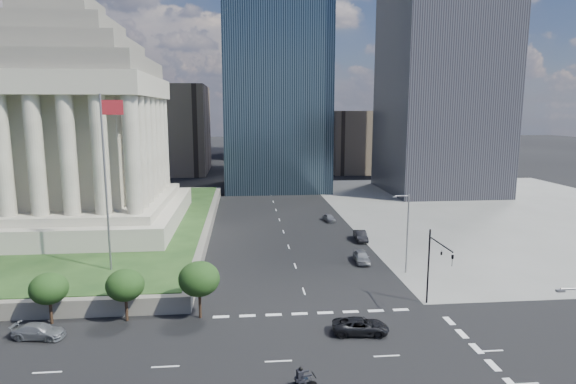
{
  "coord_description": "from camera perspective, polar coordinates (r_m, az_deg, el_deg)",
  "views": [
    {
      "loc": [
        -6.62,
        -31.02,
        20.05
      ],
      "look_at": [
        -2.5,
        12.6,
        12.62
      ],
      "focal_mm": 30.0,
      "sensor_mm": 36.0,
      "label": 1
    }
  ],
  "objects": [
    {
      "name": "ground",
      "position": [
        132.71,
        -2.48,
        0.92
      ],
      "size": [
        500.0,
        500.0,
        0.0
      ],
      "primitive_type": "plane",
      "color": "black",
      "rests_on": "ground"
    },
    {
      "name": "sidewalk_ne",
      "position": [
        107.03,
        24.18,
        -2.02
      ],
      "size": [
        68.0,
        90.0,
        0.03
      ],
      "primitive_type": "cube",
      "color": "slate",
      "rests_on": "ground"
    },
    {
      "name": "plaza_terrace",
      "position": [
        91.67,
        -30.07,
        -3.75
      ],
      "size": [
        66.0,
        70.0,
        1.8
      ],
      "primitive_type": "cube",
      "color": "#656257",
      "rests_on": "ground"
    },
    {
      "name": "plaza_lawn",
      "position": [
        91.48,
        -30.12,
        -3.17
      ],
      "size": [
        64.0,
        68.0,
        0.1
      ],
      "primitive_type": "cube",
      "color": "#1B3716",
      "rests_on": "plaza_terrace"
    },
    {
      "name": "war_memorial",
      "position": [
        83.64,
        -24.89,
        9.67
      ],
      "size": [
        34.0,
        34.0,
        39.0
      ],
      "primitive_type": null,
      "color": "gray",
      "rests_on": "plaza_lawn"
    },
    {
      "name": "flagpole",
      "position": [
        57.5,
        -20.71,
        2.07
      ],
      "size": [
        2.52,
        0.24,
        20.0
      ],
      "color": "slate",
      "rests_on": "plaza_lawn"
    },
    {
      "name": "midrise_glass",
      "position": [
        126.7,
        -1.53,
        14.12
      ],
      "size": [
        26.0,
        26.0,
        60.0
      ],
      "primitive_type": "cube",
      "color": "black",
      "rests_on": "ground"
    },
    {
      "name": "building_filler_ne",
      "position": [
        165.89,
        8.12,
        6.05
      ],
      "size": [
        20.0,
        30.0,
        20.0
      ],
      "primitive_type": "cube",
      "color": "brown",
      "rests_on": "ground"
    },
    {
      "name": "building_filler_nw",
      "position": [
        162.82,
        -13.77,
        7.22
      ],
      "size": [
        24.0,
        30.0,
        28.0
      ],
      "primitive_type": "cube",
      "color": "brown",
      "rests_on": "ground"
    },
    {
      "name": "traffic_signal_ne",
      "position": [
        50.83,
        17.12,
        -7.74
      ],
      "size": [
        0.3,
        5.74,
        8.0
      ],
      "color": "black",
      "rests_on": "ground"
    },
    {
      "name": "street_lamp_north",
      "position": [
        61.18,
        13.83,
        -4.26
      ],
      "size": [
        2.13,
        0.22,
        10.0
      ],
      "color": "slate",
      "rests_on": "ground"
    },
    {
      "name": "pickup_truck",
      "position": [
        45.85,
        8.61,
        -15.44
      ],
      "size": [
        2.9,
        5.35,
        1.42
      ],
      "primitive_type": "imported",
      "rotation": [
        0.0,
        0.0,
        1.46
      ],
      "color": "black",
      "rests_on": "ground"
    },
    {
      "name": "suv_grey",
      "position": [
        49.77,
        -27.44,
        -14.43
      ],
      "size": [
        2.6,
        4.85,
        1.34
      ],
      "primitive_type": "imported",
      "rotation": [
        0.0,
        0.0,
        1.41
      ],
      "color": "slate",
      "rests_on": "ground"
    },
    {
      "name": "parked_sedan_near",
      "position": [
        65.5,
        8.72,
        -7.6
      ],
      "size": [
        2.22,
        4.75,
        1.57
      ],
      "primitive_type": "imported",
      "rotation": [
        0.0,
        0.0,
        -0.08
      ],
      "color": "gray",
      "rests_on": "ground"
    },
    {
      "name": "parked_sedan_mid",
      "position": [
        76.03,
        8.61,
        -5.17
      ],
      "size": [
        1.94,
        4.81,
        1.55
      ],
      "primitive_type": "imported",
      "rotation": [
        0.0,
        0.0,
        -0.06
      ],
      "color": "black",
      "rests_on": "ground"
    },
    {
      "name": "parked_sedan_far",
      "position": [
        88.6,
        4.89,
        -3.06
      ],
      "size": [
        4.06,
        2.15,
        1.32
      ],
      "primitive_type": "imported",
      "rotation": [
        0.0,
        0.0,
        0.16
      ],
      "color": "slate",
      "rests_on": "ground"
    },
    {
      "name": "motorcycle_trail",
      "position": [
        36.79,
        1.31,
        -21.46
      ],
      "size": [
        2.93,
        1.35,
        2.11
      ],
      "primitive_type": null,
      "rotation": [
        0.0,
        0.0,
        0.21
      ],
      "color": "black",
      "rests_on": "ground"
    }
  ]
}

